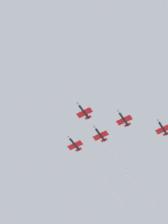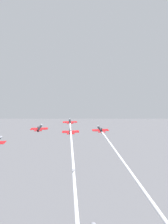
# 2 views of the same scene
# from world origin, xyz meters

# --- Properties ---
(jet_lead) EXTENTS (63.21, 11.97, 2.43)m
(jet_lead) POSITION_xyz_m (-38.33, 17.23, 183.22)
(jet_lead) COLOR black
(jet_port_inner) EXTENTS (11.72, 8.63, 2.43)m
(jet_port_inner) POSITION_xyz_m (-36.45, 32.72, 183.67)
(jet_port_inner) COLOR black
(jet_starboard_inner) EXTENTS (69.98, 12.85, 2.43)m
(jet_starboard_inner) POSITION_xyz_m (-54.43, -0.11, 182.14)
(jet_starboard_inner) COLOR black
(jet_port_outer) EXTENTS (71.41, 13.04, 2.43)m
(jet_port_outer) POSITION_xyz_m (-58.52, 14.61, 182.18)
(jet_port_outer) COLOR black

